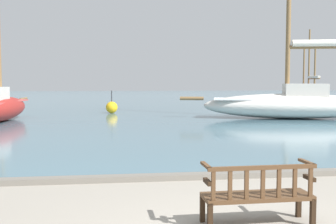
{
  "coord_description": "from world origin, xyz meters",
  "views": [
    {
      "loc": [
        -1.88,
        -4.94,
        2.1
      ],
      "look_at": [
        0.11,
        10.0,
        1.0
      ],
      "focal_mm": 45.0,
      "sensor_mm": 36.0,
      "label": 1
    }
  ],
  "objects": [
    {
      "name": "sailboat_nearest_port",
      "position": [
        17.7,
        35.02,
        0.73
      ],
      "size": [
        2.55,
        7.47,
        7.18
      ],
      "color": "maroon",
      "rests_on": "harbor_water"
    },
    {
      "name": "sailboat_centre_channel",
      "position": [
        -7.53,
        17.23,
        0.83
      ],
      "size": [
        2.17,
        7.82,
        9.13
      ],
      "color": "maroon",
      "rests_on": "harbor_water"
    },
    {
      "name": "harbor_water",
      "position": [
        0.0,
        44.0,
        0.04
      ],
      "size": [
        100.0,
        80.0,
        0.08
      ],
      "primitive_type": "cube",
      "color": "slate",
      "rests_on": "ground"
    },
    {
      "name": "channel_buoy",
      "position": [
        -1.91,
        21.94,
        0.45
      ],
      "size": [
        0.74,
        0.74,
        1.44
      ],
      "color": "gold",
      "rests_on": "harbor_water"
    },
    {
      "name": "sailboat_mid_port",
      "position": [
        7.83,
        16.74,
        1.02
      ],
      "size": [
        10.8,
        4.74,
        12.91
      ],
      "color": "silver",
      "rests_on": "harbor_water"
    },
    {
      "name": "quay_edge_kerb",
      "position": [
        0.0,
        3.85,
        0.06
      ],
      "size": [
        40.0,
        0.3,
        0.12
      ],
      "primitive_type": "cube",
      "color": "slate",
      "rests_on": "ground"
    },
    {
      "name": "park_bench",
      "position": [
        0.22,
        0.86,
        0.47
      ],
      "size": [
        1.61,
        0.56,
        0.92
      ],
      "color": "black",
      "rests_on": "ground"
    }
  ]
}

